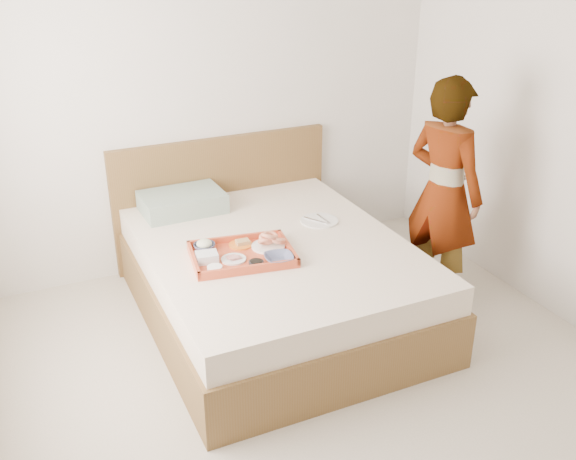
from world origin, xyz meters
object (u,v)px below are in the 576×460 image
(tray, at_px, (242,254))
(dinner_plate, at_px, (319,221))
(bed, at_px, (274,280))
(person, at_px, (444,193))

(tray, xyz_separation_m, dinner_plate, (0.67, 0.28, -0.02))
(tray, bearing_deg, bed, 31.90)
(dinner_plate, height_order, person, person)
(bed, distance_m, dinner_plate, 0.52)
(bed, xyz_separation_m, tray, (-0.26, -0.11, 0.29))
(dinner_plate, relative_size, person, 0.17)
(bed, xyz_separation_m, person, (1.10, -0.23, 0.50))
(dinner_plate, bearing_deg, bed, -157.21)
(tray, xyz_separation_m, person, (1.36, -0.12, 0.21))
(bed, bearing_deg, person, -11.65)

